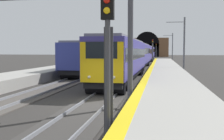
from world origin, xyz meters
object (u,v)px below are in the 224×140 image
(train_adjacent_platform, at_px, (111,54))
(railway_signal_far, at_px, (156,50))
(train_main_approaching, at_px, (143,54))
(catenary_mast_near, at_px, (172,47))
(railway_signal_mid, at_px, (153,50))
(railway_signal_near, at_px, (108,59))
(catenary_mast_far, at_px, (184,45))
(overhead_signal_gantry, at_px, (48,11))

(train_adjacent_platform, height_order, railway_signal_far, railway_signal_far)
(train_adjacent_platform, bearing_deg, railway_signal_far, -6.27)
(train_main_approaching, xyz_separation_m, catenary_mast_near, (16.22, -6.46, 1.46))
(railway_signal_mid, relative_size, railway_signal_far, 0.97)
(train_main_approaching, xyz_separation_m, railway_signal_mid, (0.39, -1.97, 0.72))
(train_main_approaching, distance_m, railway_signal_near, 46.49)
(train_adjacent_platform, distance_m, railway_signal_near, 38.92)
(catenary_mast_near, bearing_deg, railway_signal_mid, 164.17)
(railway_signal_mid, distance_m, catenary_mast_far, 19.24)
(train_main_approaching, relative_size, catenary_mast_far, 10.45)
(overhead_signal_gantry, distance_m, catenary_mast_far, 23.90)
(railway_signal_mid, bearing_deg, railway_signal_near, 0.00)
(railway_signal_mid, distance_m, railway_signal_far, 44.34)
(train_main_approaching, distance_m, railway_signal_far, 44.78)
(train_main_approaching, height_order, train_adjacent_platform, train_adjacent_platform)
(railway_signal_near, relative_size, overhead_signal_gantry, 0.51)
(train_adjacent_platform, bearing_deg, train_main_approaching, -30.04)
(railway_signal_mid, relative_size, catenary_mast_near, 0.71)
(railway_signal_near, xyz_separation_m, railway_signal_far, (91.18, 0.00, 0.39))
(train_main_approaching, relative_size, overhead_signal_gantry, 8.21)
(train_adjacent_platform, bearing_deg, catenary_mast_near, -23.89)
(train_main_approaching, xyz_separation_m, railway_signal_near, (-46.45, -1.97, 0.42))
(railway_signal_far, bearing_deg, railway_signal_mid, 0.00)
(overhead_signal_gantry, bearing_deg, train_adjacent_platform, 4.37)
(train_main_approaching, xyz_separation_m, railway_signal_far, (44.73, -1.97, 0.81))
(railway_signal_far, bearing_deg, train_adjacent_platform, -7.44)
(railway_signal_far, relative_size, overhead_signal_gantry, 0.59)
(catenary_mast_near, bearing_deg, train_adjacent_platform, 154.94)
(train_main_approaching, height_order, railway_signal_near, railway_signal_near)
(train_main_approaching, relative_size, railway_signal_far, 14.02)
(overhead_signal_gantry, relative_size, catenary_mast_far, 1.27)
(railway_signal_near, xyz_separation_m, railway_signal_mid, (46.83, 0.00, 0.29))
(railway_signal_mid, height_order, catenary_mast_far, catenary_mast_far)
(railway_signal_far, relative_size, catenary_mast_near, 0.73)
(train_adjacent_platform, distance_m, railway_signal_far, 53.34)
(overhead_signal_gantry, bearing_deg, railway_signal_mid, -6.21)
(railway_signal_near, relative_size, railway_signal_mid, 0.90)
(railway_signal_near, bearing_deg, railway_signal_mid, -180.00)
(railway_signal_mid, xyz_separation_m, catenary_mast_far, (-18.69, -4.49, 0.69))
(railway_signal_far, xyz_separation_m, overhead_signal_gantry, (-85.17, 4.44, 1.96))
(train_adjacent_platform, bearing_deg, overhead_signal_gantry, -174.45)
(train_main_approaching, height_order, railway_signal_far, railway_signal_far)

